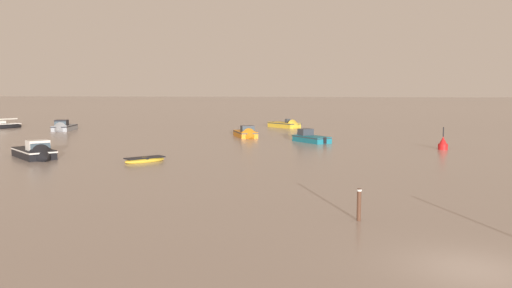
% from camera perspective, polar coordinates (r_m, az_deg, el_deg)
% --- Properties ---
extents(ground_plane, '(800.00, 800.00, 0.00)m').
position_cam_1_polar(ground_plane, '(17.87, 23.14, -12.78)').
color(ground_plane, gray).
extents(motorboat_moored_0, '(3.44, 6.39, 2.31)m').
position_cam_1_polar(motorboat_moored_0, '(75.31, -20.78, 1.64)').
color(motorboat_moored_0, gray).
rests_on(motorboat_moored_0, ground).
extents(motorboat_moored_3, '(4.08, 5.93, 2.14)m').
position_cam_1_polar(motorboat_moored_3, '(60.59, -1.01, 1.03)').
color(motorboat_moored_3, orange).
rests_on(motorboat_moored_3, ground).
extents(sailboat_moored_1, '(4.37, 6.39, 6.91)m').
position_cam_1_polar(sailboat_moored_1, '(83.86, -26.53, 1.77)').
color(sailboat_moored_1, black).
rests_on(sailboat_moored_1, ground).
extents(rowboat_moored_0, '(3.09, 3.28, 0.53)m').
position_cam_1_polar(rowboat_moored_0, '(41.02, -12.31, -1.76)').
color(rowboat_moored_0, gold).
rests_on(rowboat_moored_0, ground).
extents(motorboat_moored_5, '(5.95, 5.70, 2.10)m').
position_cam_1_polar(motorboat_moored_5, '(76.37, 3.60, 2.03)').
color(motorboat_moored_5, gold).
rests_on(motorboat_moored_5, ground).
extents(motorboat_moored_6, '(4.93, 5.36, 2.06)m').
position_cam_1_polar(motorboat_moored_6, '(56.19, 5.70, 0.60)').
color(motorboat_moored_6, '#197084').
rests_on(motorboat_moored_6, ground).
extents(motorboat_moored_7, '(6.03, 5.60, 2.33)m').
position_cam_1_polar(motorboat_moored_7, '(45.48, -23.22, -1.10)').
color(motorboat_moored_7, black).
rests_on(motorboat_moored_7, ground).
extents(channel_buoy, '(0.90, 0.90, 2.30)m').
position_cam_1_polar(channel_buoy, '(51.52, 20.13, -0.07)').
color(channel_buoy, red).
rests_on(channel_buoy, ground).
extents(mooring_post_near, '(0.22, 0.22, 1.56)m').
position_cam_1_polar(mooring_post_near, '(22.56, 11.42, -6.73)').
color(mooring_post_near, '#523323').
rests_on(mooring_post_near, ground).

